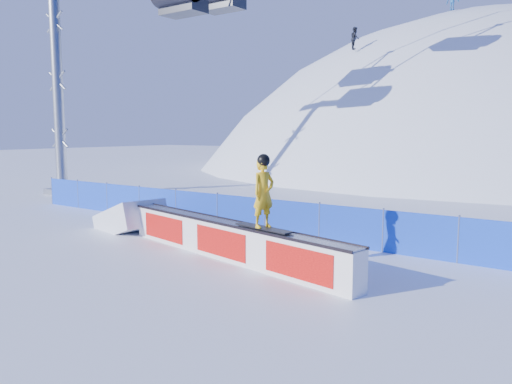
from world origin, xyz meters
The scene contains 7 objects.
ground centered at (0.00, 0.00, 0.00)m, with size 160.00×160.00×0.00m, color white.
snow_hill centered at (0.00, 42.00, -18.00)m, with size 64.00×64.00×64.00m.
safety_fence centered at (0.00, 4.50, 0.60)m, with size 22.05×0.05×1.30m.
rail_box centered at (1.95, 1.42, 0.50)m, with size 8.36×2.30×1.01m.
snow_ramp centered at (-3.20, 2.50, 0.00)m, with size 2.37×1.58×0.89m, color white, non-canonical shape.
snowboarder centered at (3.28, 1.14, 1.90)m, with size 1.76×0.70×1.82m.
distant_skiers centered at (2.53, 29.89, 11.10)m, with size 20.02×8.80×7.36m.
Camera 1 is at (10.06, -8.64, 3.36)m, focal length 35.00 mm.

